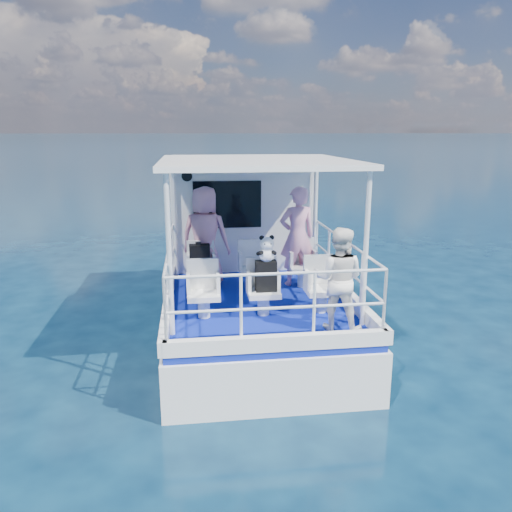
# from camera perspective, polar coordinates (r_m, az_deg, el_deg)

# --- Properties ---
(ground) EXTENTS (2000.00, 2000.00, 0.00)m
(ground) POSITION_cam_1_polar(r_m,az_deg,el_deg) (9.01, -0.20, -9.57)
(ground) COLOR #061B30
(ground) RESTS_ON ground
(hull) EXTENTS (3.00, 7.00, 1.60)m
(hull) POSITION_cam_1_polar(r_m,az_deg,el_deg) (9.92, -0.95, -7.27)
(hull) COLOR white
(hull) RESTS_ON ground
(deck) EXTENTS (2.90, 6.90, 0.10)m
(deck) POSITION_cam_1_polar(r_m,az_deg,el_deg) (9.65, -0.97, -2.56)
(deck) COLOR #0A1A91
(deck) RESTS_ON hull
(cabin) EXTENTS (2.85, 2.00, 2.20)m
(cabin) POSITION_cam_1_polar(r_m,az_deg,el_deg) (10.66, -1.80, 5.37)
(cabin) COLOR white
(cabin) RESTS_ON deck
(canopy) EXTENTS (3.00, 3.20, 0.08)m
(canopy) POSITION_cam_1_polar(r_m,az_deg,el_deg) (8.07, -0.04, 10.72)
(canopy) COLOR white
(canopy) RESTS_ON cabin
(canopy_posts) EXTENTS (2.77, 2.97, 2.20)m
(canopy_posts) POSITION_cam_1_polar(r_m,az_deg,el_deg) (8.16, 0.01, 2.69)
(canopy_posts) COLOR white
(canopy_posts) RESTS_ON deck
(railings) EXTENTS (2.84, 3.59, 1.00)m
(railings) POSITION_cam_1_polar(r_m,az_deg,el_deg) (7.99, 0.31, -1.99)
(railings) COLOR white
(railings) RESTS_ON deck
(seat_port_fwd) EXTENTS (0.48, 0.46, 0.38)m
(seat_port_fwd) POSITION_cam_1_polar(r_m,az_deg,el_deg) (8.76, -6.24, -2.75)
(seat_port_fwd) COLOR silver
(seat_port_fwd) RESTS_ON deck
(seat_center_fwd) EXTENTS (0.48, 0.46, 0.38)m
(seat_center_fwd) POSITION_cam_1_polar(r_m,az_deg,el_deg) (8.82, -0.38, -2.54)
(seat_center_fwd) COLOR silver
(seat_center_fwd) RESTS_ON deck
(seat_stbd_fwd) EXTENTS (0.48, 0.46, 0.38)m
(seat_stbd_fwd) POSITION_cam_1_polar(r_m,az_deg,el_deg) (8.97, 5.34, -2.32)
(seat_stbd_fwd) COLOR silver
(seat_stbd_fwd) RESTS_ON deck
(seat_port_aft) EXTENTS (0.48, 0.46, 0.38)m
(seat_port_aft) POSITION_cam_1_polar(r_m,az_deg,el_deg) (7.52, -5.98, -5.59)
(seat_port_aft) COLOR silver
(seat_port_aft) RESTS_ON deck
(seat_center_aft) EXTENTS (0.48, 0.46, 0.38)m
(seat_center_aft) POSITION_cam_1_polar(r_m,az_deg,el_deg) (7.59, 0.85, -5.32)
(seat_center_aft) COLOR silver
(seat_center_aft) RESTS_ON deck
(seat_stbd_aft) EXTENTS (0.48, 0.46, 0.38)m
(seat_stbd_aft) POSITION_cam_1_polar(r_m,az_deg,el_deg) (7.77, 7.46, -4.99)
(seat_stbd_aft) COLOR silver
(seat_stbd_aft) RESTS_ON deck
(passenger_port_fwd) EXTENTS (0.78, 0.66, 1.79)m
(passenger_port_fwd) POSITION_cam_1_polar(r_m,az_deg,el_deg) (8.92, -5.84, 2.23)
(passenger_port_fwd) COLOR #C68096
(passenger_port_fwd) RESTS_ON deck
(passenger_stbd_fwd) EXTENTS (0.69, 0.50, 1.78)m
(passenger_stbd_fwd) POSITION_cam_1_polar(r_m,az_deg,el_deg) (8.91, 4.73, 2.25)
(passenger_stbd_fwd) COLOR pink
(passenger_stbd_fwd) RESTS_ON deck
(passenger_stbd_aft) EXTENTS (0.87, 0.80, 1.45)m
(passenger_stbd_aft) POSITION_cam_1_polar(r_m,az_deg,el_deg) (6.99, 9.42, -2.62)
(passenger_stbd_aft) COLOR white
(passenger_stbd_aft) RESTS_ON deck
(backpack_port) EXTENTS (0.35, 0.20, 0.46)m
(backpack_port) POSITION_cam_1_polar(r_m,az_deg,el_deg) (8.59, -6.45, -0.19)
(backpack_port) COLOR black
(backpack_port) RESTS_ON seat_port_fwd
(backpack_center) EXTENTS (0.31, 0.17, 0.46)m
(backpack_center) POSITION_cam_1_polar(r_m,az_deg,el_deg) (7.45, 1.14, -2.30)
(backpack_center) COLOR black
(backpack_center) RESTS_ON seat_center_aft
(compact_camera) EXTENTS (0.09, 0.06, 0.06)m
(compact_camera) POSITION_cam_1_polar(r_m,az_deg,el_deg) (8.51, -6.62, 1.44)
(compact_camera) COLOR black
(compact_camera) RESTS_ON backpack_port
(panda) EXTENTS (0.25, 0.21, 0.39)m
(panda) POSITION_cam_1_polar(r_m,az_deg,el_deg) (7.32, 1.23, 0.85)
(panda) COLOR white
(panda) RESTS_ON backpack_center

